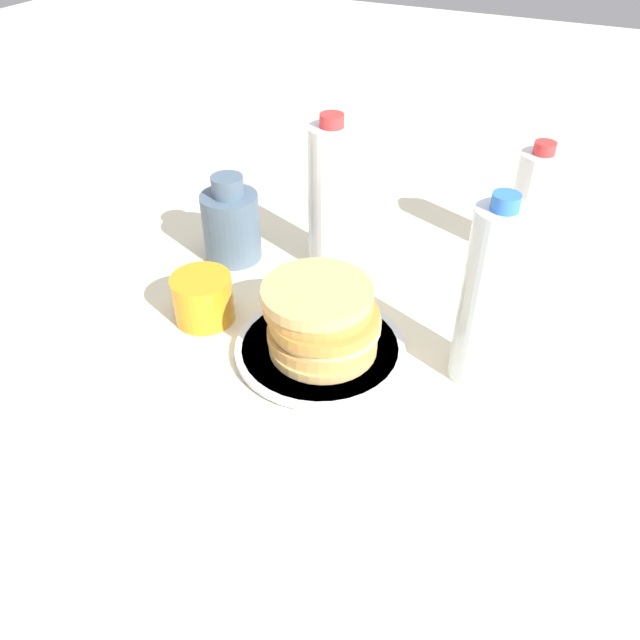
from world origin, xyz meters
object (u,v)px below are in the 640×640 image
cream_jug (231,224)px  water_bottle_far (331,198)px  juice_glass (203,298)px  water_bottle_near (486,298)px  pancake_stack (321,318)px  water_bottle_mid (532,205)px  plate (320,348)px

cream_jug → water_bottle_far: water_bottle_far is taller
cream_jug → juice_glass: bearing=-162.2°
water_bottle_near → juice_glass: bearing=97.9°
pancake_stack → water_bottle_near: 0.20m
pancake_stack → water_bottle_far: size_ratio=0.64×
juice_glass → water_bottle_near: size_ratio=0.34×
juice_glass → water_bottle_far: bearing=-24.6°
pancake_stack → water_bottle_mid: (0.36, -0.19, 0.03)m
water_bottle_near → plate: bearing=104.1°
juice_glass → water_bottle_near: (0.05, -0.37, 0.08)m
pancake_stack → water_bottle_near: bearing=-76.5°
cream_jug → water_bottle_far: bearing=-69.8°
plate → water_bottle_near: water_bottle_near is taller
water_bottle_near → water_bottle_far: 0.31m
water_bottle_near → water_bottle_mid: 0.32m
cream_jug → water_bottle_mid: (0.21, -0.41, 0.03)m
juice_glass → water_bottle_mid: 0.52m
pancake_stack → water_bottle_far: bearing=22.1°
water_bottle_mid → water_bottle_far: 0.31m
cream_jug → water_bottle_far: size_ratio=0.58×
plate → pancake_stack: size_ratio=1.47×
plate → water_bottle_near: bearing=-75.9°
water_bottle_far → water_bottle_mid: bearing=-59.9°
plate → pancake_stack: pancake_stack is taller
plate → water_bottle_far: size_ratio=0.94×
cream_jug → plate: bearing=-123.8°
cream_jug → water_bottle_near: size_ratio=0.56×
plate → water_bottle_mid: (0.36, -0.19, 0.08)m
pancake_stack → cream_jug: cream_jug is taller
pancake_stack → cream_jug: bearing=56.7°
plate → cream_jug: bearing=56.2°
water_bottle_near → water_bottle_far: (0.16, 0.27, -0.01)m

